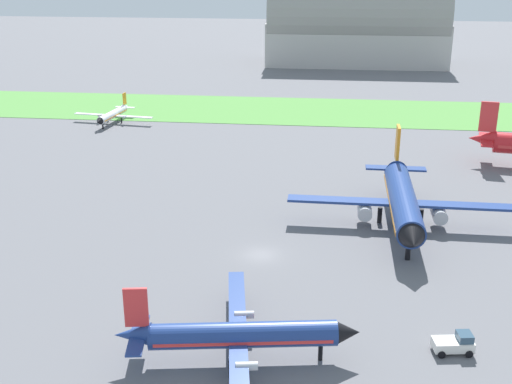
% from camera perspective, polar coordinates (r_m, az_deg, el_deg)
% --- Properties ---
extents(ground_plane, '(600.00, 600.00, 0.00)m').
position_cam_1_polar(ground_plane, '(79.09, 0.43, -5.52)').
color(ground_plane, slate).
extents(grass_taxiway_strip, '(360.00, 28.00, 0.08)m').
position_cam_1_polar(grass_taxiway_strip, '(152.17, 3.55, 7.14)').
color(grass_taxiway_strip, '#549342').
rests_on(grass_taxiway_strip, ground_plane).
extents(airplane_taxiing_turboprop, '(17.84, 15.31, 5.35)m').
position_cam_1_polar(airplane_taxiing_turboprop, '(143.43, -12.42, 6.68)').
color(airplane_taxiing_turboprop, white).
rests_on(airplane_taxiing_turboprop, ground_plane).
extents(airplane_midfield_jet, '(30.29, 29.66, 10.72)m').
position_cam_1_polar(airplane_midfield_jet, '(87.70, 12.72, -0.65)').
color(airplane_midfield_jet, navy).
rests_on(airplane_midfield_jet, ground_plane).
extents(airplane_foreground_turboprop, '(21.70, 25.25, 7.59)m').
position_cam_1_polar(airplane_foreground_turboprop, '(58.54, -1.57, -12.41)').
color(airplane_foreground_turboprop, navy).
rests_on(airplane_foreground_turboprop, ground_plane).
extents(pushback_tug_near_gate, '(3.83, 2.51, 1.95)m').
position_cam_1_polar(pushback_tug_near_gate, '(63.45, 17.04, -12.57)').
color(pushback_tug_near_gate, white).
rests_on(pushback_tug_near_gate, ground_plane).
extents(hangar_distant, '(57.44, 26.20, 29.11)m').
position_cam_1_polar(hangar_distant, '(219.53, 8.83, 14.40)').
color(hangar_distant, '#BCB7B2').
rests_on(hangar_distant, ground_plane).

